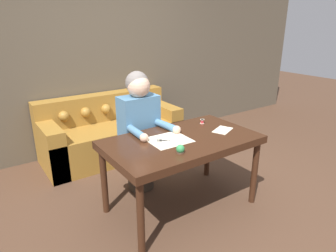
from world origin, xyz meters
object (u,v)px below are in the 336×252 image
object	(u,v)px
couch	(111,134)
scissors	(164,141)
person	(140,131)
pin_cushion	(180,149)
dining_table	(182,146)
thread_spool	(202,121)

from	to	relation	value
couch	scissors	distance (m)	1.54
person	pin_cushion	world-z (taller)	person
dining_table	couch	bearing A→B (deg)	91.51
couch	thread_spool	size ratio (longest dim) A/B	40.00
dining_table	scissors	distance (m)	0.19
scissors	thread_spool	distance (m)	0.62
couch	person	size ratio (longest dim) A/B	1.41
person	scissors	xyz separation A→B (m)	(-0.02, -0.49, 0.06)
person	couch	bearing A→B (deg)	84.10
thread_spool	pin_cushion	distance (m)	0.78
couch	person	xyz separation A→B (m)	(-0.10, -0.99, 0.37)
person	thread_spool	distance (m)	0.66
person	scissors	bearing A→B (deg)	-92.56
dining_table	pin_cushion	xyz separation A→B (m)	(-0.20, -0.24, 0.11)
couch	scissors	world-z (taller)	couch
thread_spool	pin_cushion	world-z (taller)	pin_cushion
person	pin_cushion	bearing A→B (deg)	-94.32
scissors	person	bearing A→B (deg)	87.44
dining_table	pin_cushion	world-z (taller)	pin_cushion
scissors	pin_cushion	xyz separation A→B (m)	(-0.04, -0.29, 0.03)
dining_table	thread_spool	size ratio (longest dim) A/B	31.13
thread_spool	pin_cushion	size ratio (longest dim) A/B	0.63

